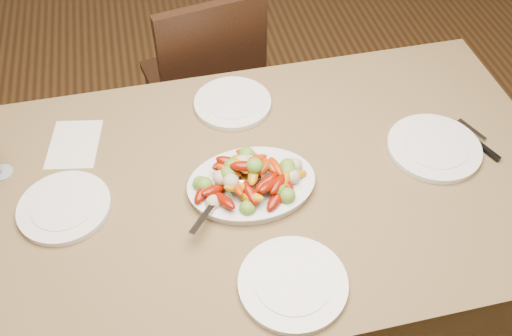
{
  "coord_description": "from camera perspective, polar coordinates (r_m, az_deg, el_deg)",
  "views": [
    {
      "loc": [
        -0.34,
        -0.81,
        2.03
      ],
      "look_at": [
        -0.1,
        0.25,
        0.82
      ],
      "focal_mm": 40.0,
      "sensor_mm": 36.0,
      "label": 1
    }
  ],
  "objects": [
    {
      "name": "roasted_vegetables",
      "position": [
        1.61,
        -0.47,
        -0.45
      ],
      "size": [
        0.3,
        0.2,
        0.09
      ],
      "primitive_type": null,
      "rotation": [
        0.0,
        0.0,
        0.01
      ],
      "color": "#770F02",
      "rests_on": "serving_platter"
    },
    {
      "name": "plate_near",
      "position": [
        1.47,
        3.71,
        -11.47
      ],
      "size": [
        0.28,
        0.28,
        0.02
      ],
      "primitive_type": "cylinder",
      "color": "white",
      "rests_on": "dining_table"
    },
    {
      "name": "serving_platter",
      "position": [
        1.65,
        -0.45,
        -1.76
      ],
      "size": [
        0.36,
        0.27,
        0.02
      ],
      "primitive_type": "ellipsoid",
      "rotation": [
        0.0,
        0.0,
        0.01
      ],
      "color": "white",
      "rests_on": "dining_table"
    },
    {
      "name": "plate_far",
      "position": [
        1.91,
        -2.35,
        6.48
      ],
      "size": [
        0.26,
        0.26,
        0.02
      ],
      "primitive_type": "cylinder",
      "color": "white",
      "rests_on": "dining_table"
    },
    {
      "name": "plate_right",
      "position": [
        1.84,
        17.37,
        1.94
      ],
      "size": [
        0.29,
        0.29,
        0.02
      ],
      "primitive_type": "cylinder",
      "color": "white",
      "rests_on": "dining_table"
    },
    {
      "name": "plate_left",
      "position": [
        1.69,
        -18.62,
        -3.75
      ],
      "size": [
        0.26,
        0.26,
        0.02
      ],
      "primitive_type": "cylinder",
      "color": "white",
      "rests_on": "dining_table"
    },
    {
      "name": "table_knife",
      "position": [
        1.91,
        21.5,
        2.45
      ],
      "size": [
        0.09,
        0.19,
        0.01
      ],
      "primitive_type": null,
      "rotation": [
        0.0,
        0.0,
        0.37
      ],
      "color": "#9EA0A8",
      "rests_on": "dining_table"
    },
    {
      "name": "menu_card",
      "position": [
        1.87,
        -17.72,
        2.29
      ],
      "size": [
        0.19,
        0.23,
        0.0
      ],
      "primitive_type": "cube",
      "rotation": [
        0.0,
        0.0,
        -0.18
      ],
      "color": "silver",
      "rests_on": "dining_table"
    },
    {
      "name": "serving_spoon",
      "position": [
        1.59,
        -2.45,
        -2.31
      ],
      "size": [
        0.26,
        0.22,
        0.03
      ],
      "primitive_type": null,
      "rotation": [
        0.0,
        0.0,
        -0.65
      ],
      "color": "#9EA0A8",
      "rests_on": "serving_platter"
    },
    {
      "name": "dining_table",
      "position": [
        1.98,
        -0.0,
        -8.56
      ],
      "size": [
        1.85,
        1.05,
        0.76
      ],
      "primitive_type": "cube",
      "rotation": [
        0.0,
        0.0,
        0.01
      ],
      "color": "brown",
      "rests_on": "ground"
    },
    {
      "name": "chair_far",
      "position": [
        2.47,
        -5.52,
        8.75
      ],
      "size": [
        0.49,
        0.49,
        0.95
      ],
      "primitive_type": null,
      "rotation": [
        0.0,
        0.0,
        3.34
      ],
      "color": "black",
      "rests_on": "ground"
    }
  ]
}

